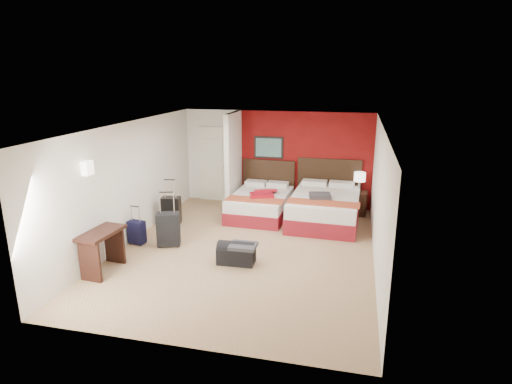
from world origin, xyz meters
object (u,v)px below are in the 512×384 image
(duffel_bag, at_px, (236,254))
(nightstand, at_px, (358,203))
(suitcase_charcoal, at_px, (168,230))
(desk, at_px, (103,251))
(red_suitcase_open, at_px, (263,193))
(table_lamp, at_px, (359,182))
(suitcase_navy, at_px, (137,233))
(bed_right, at_px, (325,209))
(bed_left, at_px, (260,205))
(suitcase_black, at_px, (171,212))

(duffel_bag, bearing_deg, nightstand, 55.39)
(suitcase_charcoal, xyz_separation_m, desk, (-0.65, -1.35, 0.04))
(red_suitcase_open, relative_size, table_lamp, 1.50)
(table_lamp, height_order, duffel_bag, table_lamp)
(suitcase_navy, bearing_deg, table_lamp, 43.67)
(table_lamp, bearing_deg, bed_right, -134.50)
(bed_left, height_order, duffel_bag, bed_left)
(bed_left, xyz_separation_m, desk, (-2.06, -3.65, 0.10))
(suitcase_navy, bearing_deg, nightstand, 43.67)
(bed_left, relative_size, duffel_bag, 2.78)
(bed_right, bearing_deg, red_suitcase_open, -178.03)
(red_suitcase_open, bearing_deg, duffel_bag, -109.18)
(bed_right, bearing_deg, bed_left, 178.38)
(table_lamp, distance_m, suitcase_charcoal, 4.84)
(desk, bearing_deg, bed_left, 65.04)
(bed_left, bearing_deg, red_suitcase_open, -42.69)
(suitcase_black, bearing_deg, duffel_bag, -47.17)
(suitcase_black, bearing_deg, suitcase_charcoal, -76.27)
(bed_right, relative_size, desk, 2.42)
(suitcase_black, bearing_deg, bed_left, 22.18)
(desk, bearing_deg, nightstand, 48.89)
(nightstand, bearing_deg, duffel_bag, -117.65)
(bed_left, distance_m, desk, 4.19)
(nightstand, bearing_deg, suitcase_black, -152.52)
(bed_left, height_order, suitcase_navy, bed_left)
(bed_right, distance_m, desk, 5.09)
(table_lamp, xyz_separation_m, suitcase_navy, (-4.47, -3.04, -0.60))
(suitcase_black, bearing_deg, nightstand, 14.81)
(bed_right, relative_size, suitcase_black, 3.49)
(bed_right, relative_size, suitcase_navy, 4.73)
(bed_left, distance_m, table_lamp, 2.52)
(red_suitcase_open, bearing_deg, bed_left, 114.50)
(red_suitcase_open, xyz_separation_m, suitcase_black, (-1.99, -0.99, -0.30))
(bed_left, bearing_deg, duffel_bag, -84.35)
(duffel_bag, bearing_deg, red_suitcase_open, 89.21)
(suitcase_charcoal, xyz_separation_m, duffel_bag, (1.58, -0.48, -0.16))
(bed_right, relative_size, red_suitcase_open, 2.95)
(suitcase_black, bearing_deg, desk, -101.67)
(red_suitcase_open, xyz_separation_m, duffel_bag, (0.06, -2.67, -0.45))
(suitcase_charcoal, bearing_deg, nightstand, 20.24)
(desk, bearing_deg, duffel_bag, 25.99)
(red_suitcase_open, bearing_deg, suitcase_black, -174.02)
(bed_left, bearing_deg, bed_right, -1.42)
(suitcase_navy, height_order, desk, desk)
(red_suitcase_open, distance_m, nightstand, 2.42)
(bed_right, bearing_deg, suitcase_charcoal, -141.79)
(bed_left, relative_size, table_lamp, 3.81)
(bed_left, relative_size, suitcase_navy, 4.06)
(bed_left, bearing_deg, suitcase_charcoal, -119.33)
(bed_left, xyz_separation_m, bed_right, (1.59, -0.10, 0.05))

